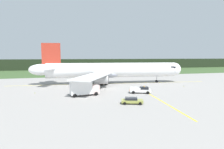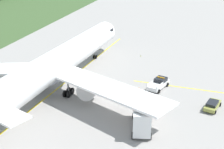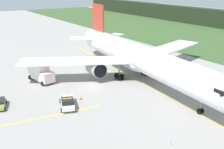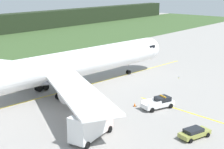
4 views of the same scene
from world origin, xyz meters
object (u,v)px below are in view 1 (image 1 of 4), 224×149
at_px(catering_truck, 84,88).
at_px(apron_cone, 130,90).
at_px(airliner, 110,71).
at_px(ops_pickup_truck, 141,90).
at_px(staff_car, 132,100).

height_order(catering_truck, apron_cone, catering_truck).
bearing_deg(airliner, apron_cone, -80.55).
distance_m(ops_pickup_truck, staff_car, 11.01).
height_order(airliner, catering_truck, airliner).
bearing_deg(staff_car, ops_pickup_truck, 56.95).
relative_size(catering_truck, staff_car, 1.56).
distance_m(staff_car, apron_cone, 13.26).
distance_m(airliner, catering_truck, 20.34).
height_order(catering_truck, staff_car, catering_truck).
height_order(ops_pickup_truck, apron_cone, ops_pickup_truck).
bearing_deg(staff_car, apron_cone, 71.90).
xyz_separation_m(ops_pickup_truck, staff_car, (-6.00, -9.22, -0.20)).
relative_size(catering_truck, apron_cone, 12.04).
bearing_deg(apron_cone, staff_car, -108.10).
relative_size(airliner, ops_pickup_truck, 9.38).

